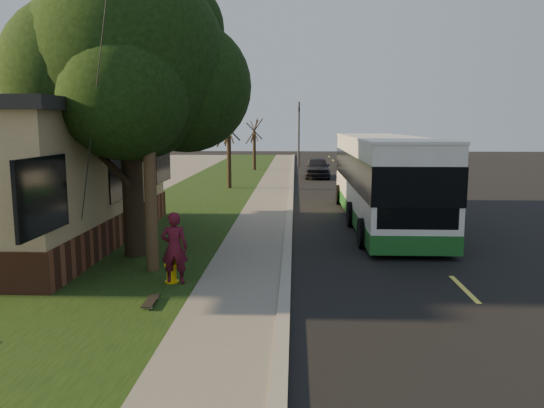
{
  "coord_description": "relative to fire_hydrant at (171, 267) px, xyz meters",
  "views": [
    {
      "loc": [
        0.21,
        -11.6,
        3.66
      ],
      "look_at": [
        -0.42,
        2.63,
        1.5
      ],
      "focal_mm": 35.0,
      "sensor_mm": 36.0,
      "label": 1
    }
  ],
  "objects": [
    {
      "name": "ground",
      "position": [
        2.6,
        0.0,
        -0.43
      ],
      "size": [
        120.0,
        120.0,
        0.0
      ],
      "primitive_type": "plane",
      "color": "black",
      "rests_on": "ground"
    },
    {
      "name": "road",
      "position": [
        6.6,
        10.0,
        -0.43
      ],
      "size": [
        8.0,
        80.0,
        0.01
      ],
      "primitive_type": "cube",
      "color": "black",
      "rests_on": "ground"
    },
    {
      "name": "curb",
      "position": [
        2.6,
        10.0,
        -0.37
      ],
      "size": [
        0.25,
        80.0,
        0.12
      ],
      "primitive_type": "cube",
      "color": "gray",
      "rests_on": "ground"
    },
    {
      "name": "sidewalk",
      "position": [
        1.6,
        10.0,
        -0.39
      ],
      "size": [
        2.0,
        80.0,
        0.08
      ],
      "primitive_type": "cube",
      "color": "slate",
      "rests_on": "ground"
    },
    {
      "name": "grass_verge",
      "position": [
        -1.9,
        10.0,
        -0.4
      ],
      "size": [
        5.0,
        80.0,
        0.07
      ],
      "primitive_type": "cube",
      "color": "black",
      "rests_on": "ground"
    },
    {
      "name": "fire_hydrant",
      "position": [
        0.0,
        0.0,
        0.0
      ],
      "size": [
        0.32,
        0.32,
        0.74
      ],
      "color": "#DCB00B",
      "rests_on": "grass_verge"
    },
    {
      "name": "utility_pole",
      "position": [
        -0.71,
        0.99,
        4.2
      ],
      "size": [
        2.86,
        3.21,
        9.07
      ],
      "color": "#473321",
      "rests_on": "ground"
    },
    {
      "name": "leafy_tree",
      "position": [
        -1.57,
        2.65,
        4.73
      ],
      "size": [
        6.3,
        6.0,
        7.8
      ],
      "color": "black",
      "rests_on": "grass_verge"
    },
    {
      "name": "bare_tree_near",
      "position": [
        -0.9,
        18.0,
        1.72
      ],
      "size": [
        1.38,
        1.21,
        4.31
      ],
      "color": "black",
      "rests_on": "grass_verge"
    },
    {
      "name": "bare_tree_far",
      "position": [
        -0.4,
        30.0,
        1.57
      ],
      "size": [
        1.38,
        1.21,
        4.03
      ],
      "color": "black",
      "rests_on": "grass_verge"
    },
    {
      "name": "traffic_signal",
      "position": [
        3.1,
        34.0,
        2.73
      ],
      "size": [
        0.18,
        0.22,
        5.5
      ],
      "color": "#2D2D30",
      "rests_on": "ground"
    },
    {
      "name": "transit_bus",
      "position": [
        6.06,
        8.19,
        1.27
      ],
      "size": [
        2.73,
        11.82,
        3.2
      ],
      "color": "silver",
      "rests_on": "ground"
    },
    {
      "name": "skateboarder",
      "position": [
        0.1,
        -0.07,
        0.46
      ],
      "size": [
        0.63,
        0.44,
        1.65
      ],
      "primitive_type": "imported",
      "rotation": [
        0.0,
        0.0,
        3.21
      ],
      "color": "#4A0E1E",
      "rests_on": "grass_verge"
    },
    {
      "name": "skateboard_main",
      "position": [
        -0.08,
        -1.47,
        -0.3
      ],
      "size": [
        0.23,
        0.83,
        0.08
      ],
      "color": "black",
      "rests_on": "grass_verge"
    },
    {
      "name": "dumpster",
      "position": [
        -5.93,
        6.01,
        0.2
      ],
      "size": [
        1.62,
        1.46,
        1.18
      ],
      "color": "black",
      "rests_on": "building_lot"
    },
    {
      "name": "distant_car",
      "position": [
        4.32,
        24.67,
        0.27
      ],
      "size": [
        1.75,
        4.18,
        1.41
      ],
      "primitive_type": "imported",
      "rotation": [
        0.0,
        0.0,
        -0.02
      ],
      "color": "black",
      "rests_on": "ground"
    }
  ]
}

